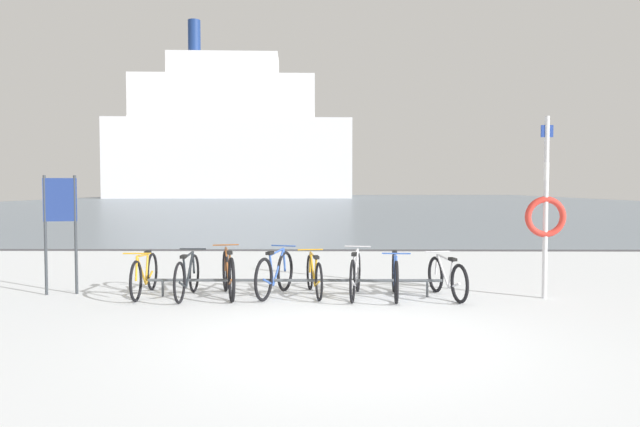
# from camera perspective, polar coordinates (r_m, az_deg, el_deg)

# --- Properties ---
(ground) EXTENTS (80.00, 132.00, 0.08)m
(ground) POSITION_cam_1_polar(r_m,az_deg,el_deg) (61.15, 0.83, 0.86)
(ground) COLOR silver
(bike_rack) EXTENTS (5.04, 0.06, 0.31)m
(bike_rack) POSITION_cam_1_polar(r_m,az_deg,el_deg) (10.12, -2.48, -6.54)
(bike_rack) COLOR #4C5156
(bike_rack) RESTS_ON ground
(bicycle_0) EXTENTS (0.46, 1.76, 0.80)m
(bicycle_0) POSITION_cam_1_polar(r_m,az_deg,el_deg) (10.63, -16.66, -5.72)
(bicycle_0) COLOR black
(bicycle_0) RESTS_ON ground
(bicycle_1) EXTENTS (0.46, 1.68, 0.80)m
(bicycle_1) POSITION_cam_1_polar(r_m,az_deg,el_deg) (10.27, -12.75, -5.97)
(bicycle_1) COLOR black
(bicycle_1) RESTS_ON ground
(bicycle_2) EXTENTS (0.60, 1.75, 0.85)m
(bicycle_2) POSITION_cam_1_polar(r_m,az_deg,el_deg) (10.25, -8.88, -5.82)
(bicycle_2) COLOR black
(bicycle_2) RESTS_ON ground
(bicycle_3) EXTENTS (0.62, 1.65, 0.84)m
(bicycle_3) POSITION_cam_1_polar(r_m,az_deg,el_deg) (10.19, -4.39, -5.88)
(bicycle_3) COLOR black
(bicycle_3) RESTS_ON ground
(bicycle_4) EXTENTS (0.47, 1.69, 0.76)m
(bicycle_4) POSITION_cam_1_polar(r_m,az_deg,el_deg) (10.24, -0.57, -6.01)
(bicycle_4) COLOR black
(bicycle_4) RESTS_ON ground
(bicycle_5) EXTENTS (0.46, 1.74, 0.83)m
(bicycle_5) POSITION_cam_1_polar(r_m,az_deg,el_deg) (10.07, 3.45, -5.98)
(bicycle_5) COLOR black
(bicycle_5) RESTS_ON ground
(bicycle_6) EXTENTS (0.46, 1.76, 0.82)m
(bicycle_6) POSITION_cam_1_polar(r_m,az_deg,el_deg) (10.08, 7.29, -6.04)
(bicycle_6) COLOR black
(bicycle_6) RESTS_ON ground
(bicycle_7) EXTENTS (0.51, 1.62, 0.75)m
(bicycle_7) POSITION_cam_1_polar(r_m,az_deg,el_deg) (10.25, 12.20, -6.10)
(bicycle_7) COLOR black
(bicycle_7) RESTS_ON ground
(info_sign) EXTENTS (0.55, 0.15, 2.08)m
(info_sign) POSITION_cam_1_polar(r_m,az_deg,el_deg) (11.15, -23.88, 0.01)
(info_sign) COLOR #33383D
(info_sign) RESTS_ON ground
(rescue_post) EXTENTS (0.69, 0.11, 3.06)m
(rescue_post) POSITION_cam_1_polar(r_m,az_deg,el_deg) (10.56, 21.03, 0.17)
(rescue_post) COLOR silver
(rescue_post) RESTS_ON ground
(ferry_ship) EXTENTS (38.41, 12.78, 28.12)m
(ferry_ship) POSITION_cam_1_polar(r_m,az_deg,el_deg) (95.80, -8.80, 7.16)
(ferry_ship) COLOR white
(ferry_ship) RESTS_ON ground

